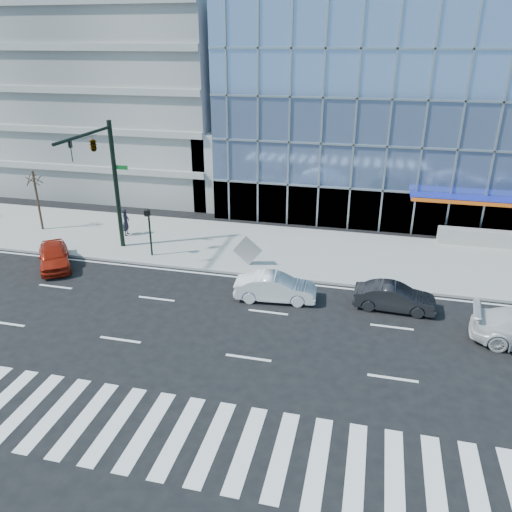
{
  "coord_description": "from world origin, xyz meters",
  "views": [
    {
      "loc": [
        4.48,
        -21.24,
        12.53
      ],
      "look_at": [
        -1.34,
        3.0,
        1.66
      ],
      "focal_mm": 35.0,
      "sensor_mm": 36.0,
      "label": 1
    }
  ],
  "objects_px": {
    "red_sedan": "(54,256)",
    "pedestrian": "(126,222)",
    "traffic_signal": "(100,159)",
    "street_tree_near": "(34,179)",
    "ped_signal_post": "(149,225)",
    "white_sedan": "(275,288)",
    "tilted_panel": "(247,251)",
    "dark_sedan": "(394,297)"
  },
  "relations": [
    {
      "from": "ped_signal_post",
      "to": "white_sedan",
      "type": "distance_m",
      "value": 9.39
    },
    {
      "from": "street_tree_near",
      "to": "white_sedan",
      "type": "xyz_separation_m",
      "value": [
        18.08,
        -6.09,
        -3.08
      ]
    },
    {
      "from": "white_sedan",
      "to": "tilted_panel",
      "type": "distance_m",
      "value": 4.35
    },
    {
      "from": "white_sedan",
      "to": "ped_signal_post",
      "type": "bearing_deg",
      "value": 62.15
    },
    {
      "from": "street_tree_near",
      "to": "tilted_panel",
      "type": "xyz_separation_m",
      "value": [
        15.65,
        -2.5,
        -2.72
      ]
    },
    {
      "from": "street_tree_near",
      "to": "pedestrian",
      "type": "distance_m",
      "value": 6.91
    },
    {
      "from": "traffic_signal",
      "to": "red_sedan",
      "type": "xyz_separation_m",
      "value": [
        -2.55,
        -2.22,
        -5.45
      ]
    },
    {
      "from": "dark_sedan",
      "to": "ped_signal_post",
      "type": "bearing_deg",
      "value": 80.12
    },
    {
      "from": "street_tree_near",
      "to": "dark_sedan",
      "type": "height_order",
      "value": "street_tree_near"
    },
    {
      "from": "dark_sedan",
      "to": "white_sedan",
      "type": "bearing_deg",
      "value": 96.03
    },
    {
      "from": "pedestrian",
      "to": "white_sedan",
      "type": "bearing_deg",
      "value": -127.5
    },
    {
      "from": "tilted_panel",
      "to": "ped_signal_post",
      "type": "bearing_deg",
      "value": -176.35
    },
    {
      "from": "traffic_signal",
      "to": "dark_sedan",
      "type": "relative_size",
      "value": 1.99
    },
    {
      "from": "red_sedan",
      "to": "traffic_signal",
      "type": "bearing_deg",
      "value": 5.04
    },
    {
      "from": "red_sedan",
      "to": "tilted_panel",
      "type": "bearing_deg",
      "value": -22.68
    },
    {
      "from": "dark_sedan",
      "to": "red_sedan",
      "type": "xyz_separation_m",
      "value": [
        -19.63,
        0.55,
        0.05
      ]
    },
    {
      "from": "red_sedan",
      "to": "tilted_panel",
      "type": "xyz_separation_m",
      "value": [
        11.2,
        2.65,
        0.35
      ]
    },
    {
      "from": "red_sedan",
      "to": "pedestrian",
      "type": "xyz_separation_m",
      "value": [
        1.9,
        5.52,
        0.38
      ]
    },
    {
      "from": "street_tree_near",
      "to": "dark_sedan",
      "type": "xyz_separation_m",
      "value": [
        24.08,
        -5.7,
        -3.12
      ]
    },
    {
      "from": "dark_sedan",
      "to": "red_sedan",
      "type": "bearing_deg",
      "value": 90.69
    },
    {
      "from": "ped_signal_post",
      "to": "dark_sedan",
      "type": "distance_m",
      "value": 14.99
    },
    {
      "from": "traffic_signal",
      "to": "street_tree_near",
      "type": "height_order",
      "value": "traffic_signal"
    },
    {
      "from": "white_sedan",
      "to": "street_tree_near",
      "type": "bearing_deg",
      "value": 65.93
    },
    {
      "from": "white_sedan",
      "to": "pedestrian",
      "type": "relative_size",
      "value": 2.25
    },
    {
      "from": "ped_signal_post",
      "to": "red_sedan",
      "type": "xyz_separation_m",
      "value": [
        -5.05,
        -2.6,
        -1.43
      ]
    },
    {
      "from": "ped_signal_post",
      "to": "red_sedan",
      "type": "bearing_deg",
      "value": -152.79
    },
    {
      "from": "ped_signal_post",
      "to": "street_tree_near",
      "type": "relative_size",
      "value": 0.71
    },
    {
      "from": "pedestrian",
      "to": "tilted_panel",
      "type": "height_order",
      "value": "pedestrian"
    },
    {
      "from": "white_sedan",
      "to": "tilted_panel",
      "type": "height_order",
      "value": "tilted_panel"
    },
    {
      "from": "traffic_signal",
      "to": "street_tree_near",
      "type": "bearing_deg",
      "value": 157.29
    },
    {
      "from": "white_sedan",
      "to": "red_sedan",
      "type": "xyz_separation_m",
      "value": [
        -13.63,
        0.94,
        0.02
      ]
    },
    {
      "from": "ped_signal_post",
      "to": "red_sedan",
      "type": "relative_size",
      "value": 0.72
    },
    {
      "from": "traffic_signal",
      "to": "ped_signal_post",
      "type": "xyz_separation_m",
      "value": [
        2.5,
        0.37,
        -4.02
      ]
    },
    {
      "from": "street_tree_near",
      "to": "red_sedan",
      "type": "xyz_separation_m",
      "value": [
        4.45,
        -5.15,
        -3.07
      ]
    },
    {
      "from": "ped_signal_post",
      "to": "white_sedan",
      "type": "xyz_separation_m",
      "value": [
        8.58,
        -3.54,
        -1.45
      ]
    },
    {
      "from": "ped_signal_post",
      "to": "red_sedan",
      "type": "height_order",
      "value": "ped_signal_post"
    },
    {
      "from": "red_sedan",
      "to": "tilted_panel",
      "type": "height_order",
      "value": "tilted_panel"
    },
    {
      "from": "ped_signal_post",
      "to": "tilted_panel",
      "type": "bearing_deg",
      "value": 0.53
    },
    {
      "from": "traffic_signal",
      "to": "street_tree_near",
      "type": "distance_m",
      "value": 7.96
    },
    {
      "from": "red_sedan",
      "to": "pedestrian",
      "type": "bearing_deg",
      "value": 34.98
    },
    {
      "from": "traffic_signal",
      "to": "dark_sedan",
      "type": "distance_m",
      "value": 18.15
    },
    {
      "from": "street_tree_near",
      "to": "pedestrian",
      "type": "bearing_deg",
      "value": 3.29
    }
  ]
}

